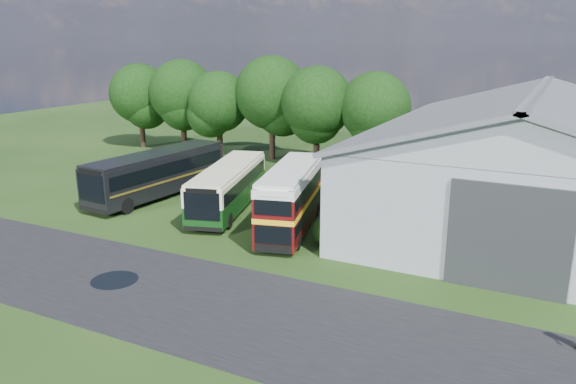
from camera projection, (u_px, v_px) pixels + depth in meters
The scene contains 16 objects.
ground at pixel (179, 264), 28.40m from camera, with size 120.00×120.00×0.00m, color black.
asphalt_road at pixel (193, 300), 24.51m from camera, with size 60.00×8.00×0.02m, color black.
puddle at pixel (115, 280), 26.46m from camera, with size 2.20×2.20×0.01m, color black.
storage_shed at pixel (532, 154), 34.55m from camera, with size 18.80×24.80×8.15m.
tree_far_left at pixel (140, 94), 57.58m from camera, with size 6.12×6.12×8.64m.
tree_left_a at pixel (182, 92), 55.76m from camera, with size 6.46×6.46×9.12m.
tree_left_b at pixel (219, 102), 52.89m from camera, with size 5.78×5.78×8.16m.
tree_mid at pixel (272, 93), 51.59m from camera, with size 6.80×6.80×9.60m.
tree_right_a at pixel (317, 102), 48.69m from camera, with size 6.26×6.26×8.83m.
tree_right_b at pixel (375, 107), 47.28m from camera, with size 5.98×5.98×8.45m.
shrub_front at pixel (328, 244), 31.13m from camera, with size 1.70×1.70×1.70m, color #194714.
shrub_mid at pixel (341, 233), 32.86m from camera, with size 1.60×1.60×1.60m, color #194714.
shrub_back at pixel (353, 224), 34.58m from camera, with size 1.80×1.80×1.80m, color #194714.
bus_green_single at pixel (229, 187), 37.04m from camera, with size 5.35×10.99×2.96m.
bus_maroon_double at pixel (291, 199), 32.89m from camera, with size 4.41×9.25×3.85m.
bus_dark_single at pixel (157, 173), 40.11m from camera, with size 3.69×11.91×3.23m.
Camera 1 is at (16.80, -21.12, 11.02)m, focal length 35.00 mm.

